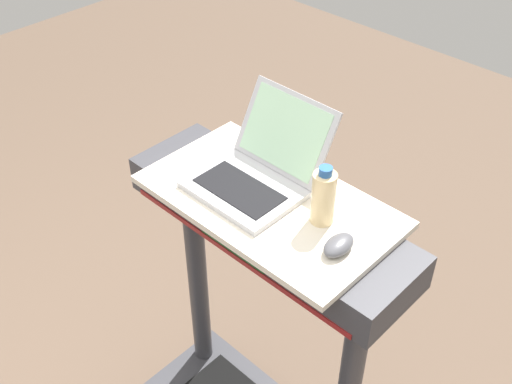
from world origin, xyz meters
name	(u,v)px	position (x,y,z in m)	size (l,w,h in m)	color
desk_board	(269,201)	(0.00, 0.70, 1.14)	(0.71, 0.40, 0.02)	beige
laptop	(257,170)	(-0.07, 0.73, 1.20)	(0.30, 0.34, 0.22)	#B7B7BC
computer_mouse	(339,245)	(0.27, 0.67, 1.17)	(0.06, 0.10, 0.03)	#4C4C51
water_bottle	(323,197)	(0.16, 0.73, 1.23)	(0.06, 0.06, 0.17)	beige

